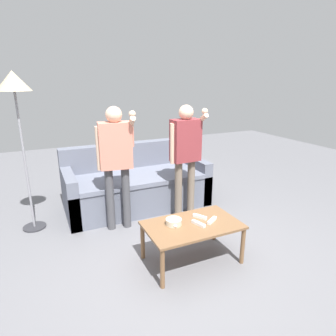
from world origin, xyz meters
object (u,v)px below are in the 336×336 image
at_px(couch, 136,185).
at_px(game_remote_nunchuk, 174,224).
at_px(player_right, 186,149).
at_px(floor_lamp, 15,92).
at_px(game_remote_wand_near, 200,217).
at_px(player_left, 116,155).
at_px(game_remote_wand_spare, 212,220).
at_px(snack_bowl, 174,222).
at_px(coffee_table, 192,228).
at_px(game_remote_wand_far, 199,224).

bearing_deg(couch, game_remote_nunchuk, -94.84).
height_order(couch, player_right, player_right).
height_order(floor_lamp, game_remote_wand_near, floor_lamp).
relative_size(couch, game_remote_wand_near, 13.43).
distance_m(floor_lamp, player_left, 1.32).
bearing_deg(game_remote_wand_near, game_remote_wand_spare, -60.85).
bearing_deg(snack_bowl, coffee_table, -22.11).
relative_size(snack_bowl, game_remote_wand_near, 1.06).
xyz_separation_m(game_remote_nunchuk, player_left, (-0.30, 0.99, 0.52)).
relative_size(snack_bowl, game_remote_wand_far, 0.98).
relative_size(player_left, game_remote_wand_near, 10.09).
bearing_deg(player_left, snack_bowl, -71.56).
bearing_deg(game_remote_wand_near, snack_bowl, -177.72).
xyz_separation_m(snack_bowl, game_remote_wand_spare, (0.38, -0.11, -0.01)).
distance_m(couch, coffee_table, 1.60).
height_order(snack_bowl, player_right, player_right).
bearing_deg(player_left, game_remote_wand_spare, -56.49).
xyz_separation_m(coffee_table, player_right, (0.43, 0.96, 0.59)).
bearing_deg(player_right, couch, 127.24).
distance_m(player_left, game_remote_wand_near, 1.24).
relative_size(game_remote_nunchuk, game_remote_wand_near, 0.58).
distance_m(coffee_table, snack_bowl, 0.21).
distance_m(coffee_table, player_right, 1.21).
bearing_deg(game_remote_wand_spare, game_remote_wand_far, -179.02).
xyz_separation_m(couch, player_right, (0.49, -0.64, 0.65)).
bearing_deg(player_left, player_right, -3.07).
height_order(couch, snack_bowl, couch).
height_order(game_remote_nunchuk, game_remote_wand_spare, game_remote_nunchuk).
bearing_deg(floor_lamp, game_remote_nunchuk, -48.03).
bearing_deg(floor_lamp, game_remote_wand_spare, -41.66).
distance_m(player_left, player_right, 0.92).
xyz_separation_m(couch, player_left, (-0.43, -0.59, 0.65)).
height_order(player_left, game_remote_wand_spare, player_left).
height_order(floor_lamp, player_left, floor_lamp).
distance_m(game_remote_wand_far, game_remote_wand_spare, 0.16).
bearing_deg(coffee_table, game_remote_wand_spare, -11.26).
relative_size(game_remote_nunchuk, player_left, 0.06).
xyz_separation_m(game_remote_nunchuk, game_remote_wand_near, (0.33, 0.06, -0.01)).
height_order(snack_bowl, player_left, player_left).
height_order(player_left, player_right, player_left).
distance_m(snack_bowl, game_remote_wand_spare, 0.40).
height_order(snack_bowl, game_remote_wand_spare, snack_bowl).
height_order(player_right, game_remote_wand_near, player_right).
xyz_separation_m(coffee_table, game_remote_wand_near, (0.14, 0.08, 0.07)).
relative_size(coffee_table, game_remote_wand_near, 6.32).
height_order(snack_bowl, game_remote_wand_far, snack_bowl).
bearing_deg(coffee_table, snack_bowl, 157.89).
bearing_deg(game_remote_wand_far, couch, 93.62).
relative_size(floor_lamp, player_right, 1.26).
xyz_separation_m(couch, game_remote_wand_near, (0.20, -1.52, 0.13)).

